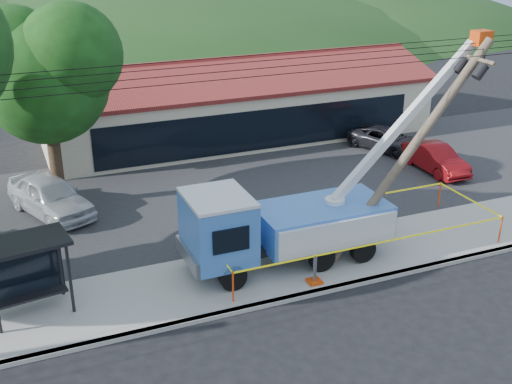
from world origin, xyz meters
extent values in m
plane|color=black|center=(0.00, 0.00, 0.00)|extent=(120.00, 120.00, 0.00)
cube|color=#ADAAA1|center=(0.00, 2.10, 0.07)|extent=(60.00, 0.25, 0.15)
cube|color=#ADAAA1|center=(0.00, 4.00, 0.07)|extent=(60.00, 4.00, 0.15)
cube|color=#28282B|center=(0.00, 12.00, 0.05)|extent=(60.00, 12.00, 0.10)
cube|color=beige|center=(4.00, 20.00, 1.70)|extent=(22.00, 8.00, 3.40)
cube|color=black|center=(4.00, 15.98, 1.43)|extent=(18.04, 0.08, 2.21)
cube|color=maroon|center=(4.00, 18.00, 3.90)|extent=(22.50, 4.53, 1.52)
cube|color=maroon|center=(4.00, 22.00, 3.90)|extent=(22.50, 4.53, 1.52)
cube|color=maroon|center=(4.00, 20.00, 4.55)|extent=(22.50, 0.30, 0.25)
cylinder|color=#332316|center=(-7.00, 13.00, 2.09)|extent=(0.56, 0.56, 4.18)
sphere|color=#15350E|center=(-7.00, 13.00, 5.70)|extent=(5.25, 5.25, 5.25)
sphere|color=#15350E|center=(-8.05, 13.70, 6.65)|extent=(4.20, 4.20, 4.20)
sphere|color=#15350E|center=(-5.95, 12.30, 6.84)|extent=(4.20, 4.20, 4.20)
ellipsoid|color=#1B3E16|center=(10.00, 55.00, 0.00)|extent=(89.60, 64.00, 32.00)
ellipsoid|color=#1B3E16|center=(30.00, 55.00, 0.00)|extent=(72.80, 52.00, 26.00)
cylinder|color=black|center=(0.00, 3.10, 7.46)|extent=(60.00, 0.02, 0.02)
cylinder|color=black|center=(0.00, 3.60, 7.58)|extent=(60.00, 0.02, 0.02)
cylinder|color=black|center=(0.00, 4.10, 7.70)|extent=(60.00, 0.02, 0.02)
cylinder|color=black|center=(0.00, 4.50, 7.82)|extent=(60.00, 0.02, 0.02)
cylinder|color=black|center=(-2.46, 3.28, 0.64)|extent=(0.96, 0.32, 0.96)
cylinder|color=black|center=(-2.46, 5.52, 0.64)|extent=(0.96, 0.32, 0.96)
cylinder|color=black|center=(0.94, 3.28, 0.64)|extent=(0.96, 0.32, 0.96)
cylinder|color=black|center=(0.94, 5.52, 0.64)|extent=(0.96, 0.32, 0.96)
cylinder|color=black|center=(2.64, 3.28, 0.64)|extent=(0.96, 0.32, 0.96)
cylinder|color=black|center=(2.64, 5.52, 0.64)|extent=(0.96, 0.32, 0.96)
cube|color=black|center=(0.30, 4.40, 0.90)|extent=(7.02, 1.06, 0.27)
cube|color=#3878C8|center=(-2.57, 4.40, 1.97)|extent=(2.13, 2.55, 2.23)
cube|color=silver|center=(-2.57, 4.40, 3.14)|extent=(2.13, 2.55, 0.13)
cube|color=black|center=(-3.58, 4.40, 2.13)|extent=(0.09, 1.91, 0.96)
cube|color=gray|center=(-3.69, 4.40, 1.12)|extent=(0.16, 2.45, 0.53)
cube|color=#3878C8|center=(1.47, 4.40, 1.54)|extent=(4.89, 2.55, 1.28)
cylinder|color=silver|center=(2.00, 4.40, 2.02)|extent=(0.74, 0.74, 0.64)
cube|color=silver|center=(4.82, 4.40, 5.07)|extent=(5.85, 0.30, 5.78)
cube|color=gray|center=(5.14, 4.40, 5.34)|extent=(3.52, 0.19, 3.48)
cube|color=#DC410B|center=(7.64, 4.19, 7.86)|extent=(0.64, 0.53, 0.53)
cube|color=#DC410B|center=(0.30, 2.59, 0.20)|extent=(0.48, 0.48, 0.09)
cube|color=#DC410B|center=(3.07, 6.21, 0.20)|extent=(0.48, 0.48, 0.09)
cylinder|color=brown|center=(4.62, 3.73, 4.00)|extent=(6.32, 0.34, 7.92)
cube|color=brown|center=(7.12, 3.73, 7.19)|extent=(0.18, 1.91, 0.18)
cylinder|color=black|center=(6.91, 4.26, 6.88)|extent=(0.63, 0.38, 0.65)
cylinder|color=black|center=(6.91, 3.20, 6.88)|extent=(0.63, 0.38, 0.65)
cylinder|color=black|center=(-7.68, 3.96, 1.38)|extent=(0.12, 0.12, 2.46)
cylinder|color=black|center=(-7.86, 5.18, 1.38)|extent=(0.12, 0.12, 2.46)
cube|color=black|center=(-8.88, 4.41, 2.66)|extent=(2.87, 2.01, 0.12)
cube|color=black|center=(-8.98, 5.06, 1.38)|extent=(2.44, 0.41, 2.05)
cube|color=black|center=(-8.88, 4.41, 0.72)|extent=(2.29, 0.74, 0.08)
cylinder|color=#DC410B|center=(-2.73, 2.56, 0.71)|extent=(0.07, 0.07, 1.11)
cylinder|color=#DC410B|center=(8.40, 2.56, 0.71)|extent=(0.07, 0.07, 1.11)
cylinder|color=#DC410B|center=(8.40, 6.34, 0.71)|extent=(0.07, 0.07, 1.11)
cylinder|color=#DC410B|center=(-2.73, 6.34, 0.71)|extent=(0.07, 0.07, 1.11)
cube|color=yellow|center=(2.84, 2.56, 1.21)|extent=(11.13, 0.01, 0.07)
cube|color=yellow|center=(8.40, 4.45, 1.21)|extent=(0.01, 3.78, 0.07)
cube|color=yellow|center=(2.84, 6.34, 1.21)|extent=(11.13, 0.01, 0.07)
cube|color=yellow|center=(-2.73, 4.45, 1.21)|extent=(0.01, 3.78, 0.07)
imported|color=silver|center=(-7.46, 12.16, 0.00)|extent=(3.71, 5.32, 1.68)
imported|color=maroon|center=(11.01, 10.10, 0.00)|extent=(1.51, 4.16, 1.36)
imported|color=#222127|center=(10.59, 13.86, 0.00)|extent=(3.53, 4.80, 1.21)
camera|label=1|loc=(-8.99, -14.50, 11.70)|focal=45.00mm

